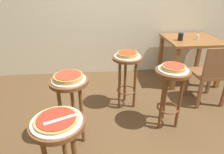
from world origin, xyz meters
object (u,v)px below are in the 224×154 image
(pizza_foreground, at_px, (57,119))
(pizza_server_knife, at_px, (60,119))
(stool_rear, at_px, (127,71))
(serving_plate_rear, at_px, (127,56))
(pizza_rear, at_px, (127,54))
(dining_table, at_px, (191,46))
(pizza_middle, at_px, (68,77))
(serving_plate_foreground, at_px, (57,121))
(cup_near_edge, at_px, (181,37))
(stool_middle, at_px, (71,97))
(wooden_chair, at_px, (211,73))
(pizza_leftside, at_px, (174,67))
(serving_plate_leftside, at_px, (173,70))
(stool_foreground, at_px, (60,143))
(stool_leftside, at_px, (171,86))
(condiment_shaker, at_px, (198,37))
(serving_plate_middle, at_px, (69,79))

(pizza_foreground, height_order, pizza_server_knife, pizza_server_knife)
(stool_rear, xyz_separation_m, serving_plate_rear, (0.00, -0.00, 0.20))
(pizza_rear, height_order, dining_table, pizza_rear)
(pizza_server_knife, bearing_deg, pizza_middle, 68.59)
(pizza_server_knife, bearing_deg, serving_plate_foreground, 123.80)
(pizza_rear, relative_size, cup_near_edge, 2.24)
(pizza_middle, bearing_deg, pizza_foreground, -91.61)
(stool_middle, height_order, pizza_rear, pizza_rear)
(pizza_foreground, xyz_separation_m, dining_table, (1.87, 1.93, -0.13))
(wooden_chair, bearing_deg, serving_plate_rear, 177.30)
(serving_plate_foreground, distance_m, pizza_leftside, 1.34)
(stool_middle, xyz_separation_m, pizza_leftside, (1.08, 0.13, 0.23))
(serving_plate_leftside, relative_size, cup_near_edge, 2.75)
(stool_foreground, relative_size, stool_leftside, 1.00)
(pizza_leftside, xyz_separation_m, wooden_chair, (0.71, 0.40, -0.29))
(stool_leftside, xyz_separation_m, wooden_chair, (0.71, 0.40, -0.06))
(stool_leftside, bearing_deg, condiment_shaker, 53.49)
(pizza_rear, bearing_deg, serving_plate_rear, -86.42)
(pizza_server_knife, bearing_deg, pizza_leftside, 13.45)
(pizza_middle, height_order, cup_near_edge, cup_near_edge)
(pizza_server_knife, bearing_deg, cup_near_edge, 26.81)
(serving_plate_leftside, distance_m, pizza_rear, 0.62)
(serving_plate_foreground, distance_m, stool_leftside, 1.35)
(serving_plate_foreground, relative_size, wooden_chair, 0.41)
(stool_foreground, xyz_separation_m, serving_plate_foreground, (0.00, 0.00, 0.20))
(stool_foreground, distance_m, pizza_rear, 1.41)
(stool_foreground, xyz_separation_m, pizza_rear, (0.69, 1.22, 0.23))
(dining_table, height_order, wooden_chair, wooden_chair)
(stool_rear, relative_size, serving_plate_rear, 2.18)
(pizza_leftside, bearing_deg, cup_near_edge, 64.10)
(dining_table, bearing_deg, serving_plate_foreground, -134.06)
(dining_table, bearing_deg, pizza_rear, -148.88)
(serving_plate_leftside, bearing_deg, pizza_leftside, 176.42)
(serving_plate_middle, xyz_separation_m, pizza_leftside, (1.08, 0.13, 0.03))
(stool_leftside, bearing_deg, stool_foreground, -145.50)
(pizza_middle, distance_m, condiment_shaker, 2.27)
(cup_near_edge, xyz_separation_m, pizza_server_knife, (-1.60, -1.86, -0.03))
(pizza_leftside, distance_m, pizza_server_knife, 1.32)
(pizza_leftside, bearing_deg, pizza_foreground, -145.50)
(stool_middle, xyz_separation_m, serving_plate_rear, (0.67, 0.59, 0.20))
(serving_plate_leftside, bearing_deg, cup_near_edge, 64.10)
(pizza_rear, relative_size, pizza_server_knife, 1.19)
(stool_foreground, distance_m, stool_leftside, 1.34)
(stool_rear, relative_size, cup_near_edge, 6.18)
(serving_plate_leftside, bearing_deg, wooden_chair, 29.47)
(pizza_foreground, distance_m, condiment_shaker, 2.68)
(pizza_leftside, height_order, pizza_server_knife, pizza_leftside)
(pizza_foreground, height_order, stool_middle, pizza_foreground)
(pizza_foreground, distance_m, stool_rear, 1.41)
(stool_middle, bearing_deg, stool_leftside, 6.86)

